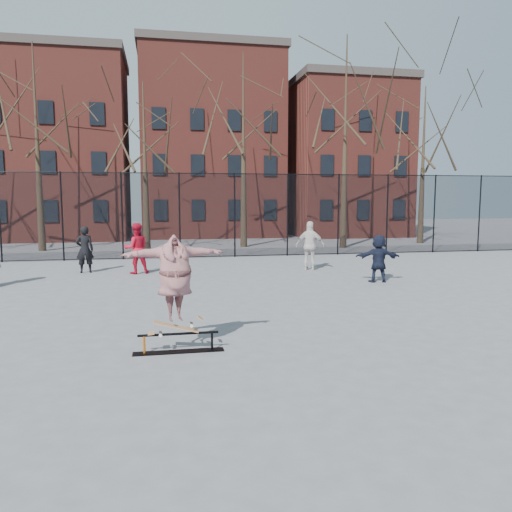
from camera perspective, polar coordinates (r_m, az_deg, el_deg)
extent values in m
plane|color=#5E5D62|center=(11.18, 1.33, -8.04)|extent=(100.00, 100.00, 0.00)
cube|color=black|center=(9.51, -8.83, -10.75)|extent=(1.67, 0.26, 0.01)
cylinder|color=orange|center=(9.46, -12.66, -9.87)|extent=(0.04, 0.04, 0.34)
cylinder|color=black|center=(9.50, -5.05, -9.67)|extent=(0.04, 0.04, 0.34)
cylinder|color=black|center=(9.42, -8.86, -8.79)|extent=(1.48, 0.05, 0.05)
imported|color=#473482|center=(9.21, -9.23, -3.26)|extent=(2.01, 0.89, 1.58)
imported|color=black|center=(19.94, -18.99, 0.71)|extent=(0.72, 0.54, 1.78)
imported|color=red|center=(19.19, -13.52, 0.85)|extent=(1.04, 0.88, 1.90)
imported|color=silver|center=(19.66, 6.22, 1.17)|extent=(1.22, 0.91, 1.92)
imported|color=black|center=(17.27, 13.83, -0.26)|extent=(1.56, 0.71, 1.62)
cylinder|color=black|center=(23.97, -21.28, 4.23)|extent=(0.07, 0.07, 4.00)
cylinder|color=black|center=(23.64, -15.06, 4.43)|extent=(0.07, 0.07, 4.00)
cylinder|color=black|center=(23.60, -8.73, 4.58)|extent=(0.07, 0.07, 4.00)
cylinder|color=black|center=(23.84, -2.45, 4.67)|extent=(0.07, 0.07, 4.00)
cylinder|color=black|center=(24.36, 3.63, 4.71)|extent=(0.07, 0.07, 4.00)
cylinder|color=black|center=(25.13, 9.40, 4.70)|extent=(0.07, 0.07, 4.00)
cylinder|color=black|center=(26.15, 14.77, 4.64)|extent=(0.07, 0.07, 4.00)
cylinder|color=black|center=(27.37, 19.70, 4.55)|extent=(0.07, 0.07, 4.00)
cylinder|color=black|center=(28.78, 24.18, 4.44)|extent=(0.07, 0.07, 4.00)
cube|color=black|center=(23.69, -5.33, 4.64)|extent=(34.00, 0.01, 4.00)
cylinder|color=black|center=(23.70, -5.39, 9.38)|extent=(34.00, 0.04, 0.04)
cone|color=black|center=(29.04, -23.31, 5.11)|extent=(0.40, 0.40, 4.62)
cone|color=black|center=(27.08, -12.43, 5.42)|extent=(0.40, 0.40, 4.62)
cone|color=black|center=(28.77, -1.29, 5.65)|extent=(0.40, 0.40, 4.62)
cone|color=black|center=(28.96, 9.99, 5.55)|extent=(0.40, 0.40, 4.62)
cone|color=black|center=(32.47, 18.31, 5.43)|extent=(0.40, 0.40, 4.62)
cube|color=maroon|center=(37.31, -21.61, 11.10)|extent=(9.00, 7.00, 12.00)
cube|color=maroon|center=(36.94, -5.05, 12.37)|extent=(10.00, 7.00, 13.00)
cube|color=maroon|center=(39.17, 9.94, 10.50)|extent=(8.00, 7.00, 11.00)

